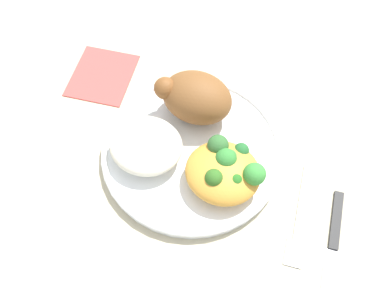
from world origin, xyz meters
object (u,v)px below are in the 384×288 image
(plate, at_px, (192,151))
(knife, at_px, (333,248))
(roasted_chicken, at_px, (195,97))
(napkin, at_px, (102,75))
(mac_cheese_with_broccoli, at_px, (225,169))
(fork, at_px, (299,220))
(rice_pile, at_px, (146,145))

(plate, relative_size, knife, 1.32)
(roasted_chicken, bearing_deg, napkin, -5.40)
(mac_cheese_with_broccoli, relative_size, napkin, 0.98)
(knife, bearing_deg, fork, -21.86)
(fork, height_order, napkin, fork)
(roasted_chicken, distance_m, napkin, 0.17)
(roasted_chicken, height_order, napkin, roasted_chicken)
(roasted_chicken, height_order, mac_cheese_with_broccoli, roasted_chicken)
(fork, xyz_separation_m, knife, (-0.05, 0.02, 0.00))
(roasted_chicken, relative_size, knife, 0.56)
(mac_cheese_with_broccoli, bearing_deg, napkin, -22.02)
(roasted_chicken, xyz_separation_m, knife, (-0.23, 0.11, -0.05))
(fork, height_order, knife, knife)
(rice_pile, relative_size, knife, 0.52)
(mac_cheese_with_broccoli, xyz_separation_m, knife, (-0.16, 0.03, -0.04))
(roasted_chicken, bearing_deg, mac_cheese_with_broccoli, 132.99)
(rice_pile, bearing_deg, roasted_chicken, -110.47)
(plate, bearing_deg, napkin, -21.69)
(fork, distance_m, knife, 0.05)
(rice_pile, distance_m, fork, 0.22)
(rice_pile, relative_size, napkin, 0.95)
(napkin, bearing_deg, rice_pile, 141.70)
(mac_cheese_with_broccoli, height_order, knife, mac_cheese_with_broccoli)
(plate, xyz_separation_m, napkin, (0.19, -0.07, -0.01))
(knife, bearing_deg, napkin, -17.85)
(roasted_chicken, relative_size, rice_pile, 1.08)
(plate, bearing_deg, roasted_chicken, -70.69)
(plate, xyz_separation_m, roasted_chicken, (0.02, -0.06, 0.04))
(fork, bearing_deg, roasted_chicken, -26.71)
(plate, height_order, mac_cheese_with_broccoli, mac_cheese_with_broccoli)
(mac_cheese_with_broccoli, distance_m, knife, 0.17)
(mac_cheese_with_broccoli, bearing_deg, knife, 168.89)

